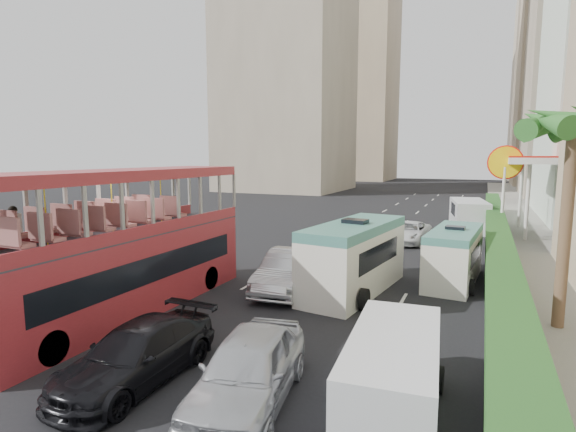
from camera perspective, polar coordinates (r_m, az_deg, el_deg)
The scene contains 19 objects.
ground_plane at distance 14.18m, azimuth -0.97°, elevation -15.31°, with size 200.00×200.00×0.00m, color black.
double_decker_bus at distance 16.76m, azimuth -20.02°, elevation -3.13°, with size 2.50×11.00×5.06m, color maroon.
car_silver_lane_a at distance 18.86m, azimuth 0.06°, elevation -9.39°, with size 1.75×5.02×1.65m, color #B7BABF.
car_silver_lane_b at distance 11.03m, azimuth -4.94°, elevation -22.51°, with size 1.89×4.70×1.60m, color #B7BABF.
car_black at distance 12.43m, azimuth -18.46°, elevation -19.20°, with size 1.94×4.78×1.39m, color black.
van_asset at distance 29.88m, azimuth 15.02°, elevation -3.25°, with size 2.19×4.75×1.32m, color silver.
minibus_near at distance 18.57m, azimuth 8.44°, elevation -5.22°, with size 2.13×6.39×2.83m, color silver.
minibus_far at distance 21.04m, azimuth 20.33°, elevation -4.75°, with size 1.77×5.32×2.36m, color silver.
panel_van_near at distance 10.32m, azimuth 13.20°, elevation -19.28°, with size 1.79×4.48×1.79m, color silver.
panel_van_far at distance 36.02m, azimuth 21.96°, elevation 0.09°, with size 2.23×5.57×2.23m, color silver.
sidewalk at distance 37.43m, azimuth 28.83°, elevation -1.63°, with size 6.00×120.00×0.18m, color #99968C.
kerb_wall at distance 26.32m, azimuth 24.91°, elevation -3.66°, with size 0.30×44.00×1.00m, color silver.
hedge at distance 26.18m, azimuth 25.02°, elevation -1.84°, with size 1.10×44.00×0.70m, color #2D6626.
palm_tree at distance 16.18m, azimuth 31.78°, elevation -1.14°, with size 0.36×0.36×6.40m, color brown.
shell_station at distance 35.27m, azimuth 31.01°, elevation 2.07°, with size 6.50×8.00×5.50m, color silver.
tower_far_a at distance 95.99m, azimuth 31.61°, elevation 16.48°, with size 14.00×14.00×44.00m, color tan.
tower_far_b at distance 117.33m, azimuth 30.05°, elevation 13.78°, with size 14.00×14.00×40.00m, color #B1A28B.
tower_left_a at distance 75.87m, azimuth -0.12°, elevation 23.36°, with size 18.00×18.00×52.00m, color #B1A28B.
tower_left_b at distance 106.93m, azimuth 8.85°, elevation 17.03°, with size 16.00×16.00×46.00m, color tan.
Camera 1 is at (5.45, -11.86, 5.55)m, focal length 28.00 mm.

